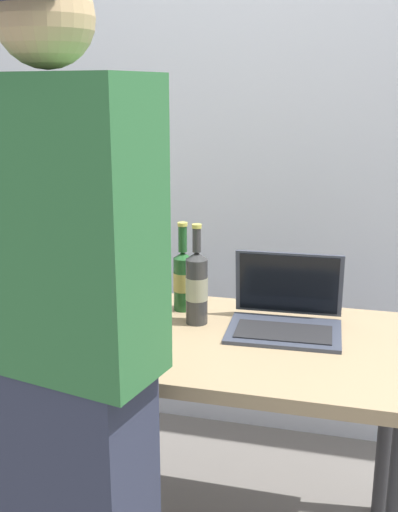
% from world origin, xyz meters
% --- Properties ---
extents(desk, '(1.30, 0.70, 0.75)m').
position_xyz_m(desk, '(0.00, 0.00, 0.66)').
color(desk, '#9E8460').
rests_on(desk, ground).
extents(laptop, '(0.36, 0.30, 0.23)m').
position_xyz_m(laptop, '(0.24, 0.12, 0.80)').
color(laptop, '#383D4C').
rests_on(laptop, desk).
extents(beer_bottle_dark, '(0.07, 0.07, 0.33)m').
position_xyz_m(beer_bottle_dark, '(-0.04, 0.09, 0.88)').
color(beer_bottle_dark, '#333333').
rests_on(beer_bottle_dark, desk).
extents(beer_bottle_amber, '(0.07, 0.07, 0.31)m').
position_xyz_m(beer_bottle_amber, '(-0.18, 0.06, 0.88)').
color(beer_bottle_amber, '#472B14').
rests_on(beer_bottle_amber, desk).
extents(beer_bottle_brown, '(0.07, 0.07, 0.31)m').
position_xyz_m(beer_bottle_brown, '(-0.12, 0.20, 0.87)').
color(beer_bottle_brown, '#1E5123').
rests_on(beer_bottle_brown, desk).
extents(person_figure, '(0.49, 0.34, 1.76)m').
position_xyz_m(person_figure, '(-0.20, -0.52, 0.90)').
color(person_figure, '#2D3347').
rests_on(person_figure, ground).
extents(coffee_mug, '(0.12, 0.08, 0.10)m').
position_xyz_m(coffee_mug, '(-0.30, -0.19, 0.81)').
color(coffee_mug, '#19598C').
rests_on(coffee_mug, desk).
extents(back_wall, '(6.00, 0.10, 2.60)m').
position_xyz_m(back_wall, '(0.00, 0.82, 1.30)').
color(back_wall, silver).
rests_on(back_wall, ground).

